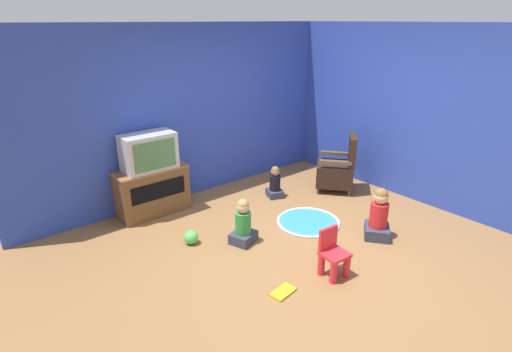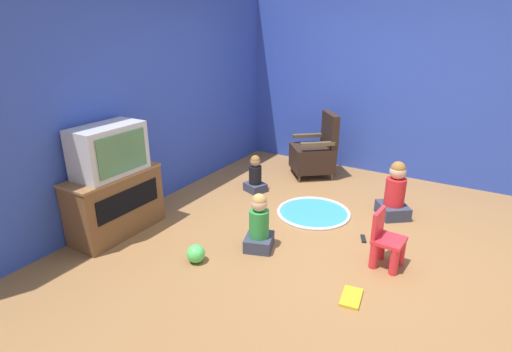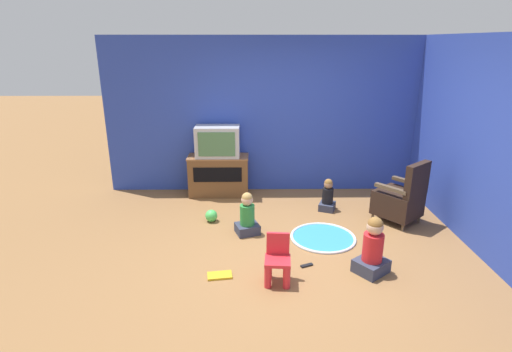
{
  "view_description": "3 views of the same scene",
  "coord_description": "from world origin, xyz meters",
  "px_view_note": "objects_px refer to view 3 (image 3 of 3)",
  "views": [
    {
      "loc": [
        -3.27,
        -3.08,
        2.63
      ],
      "look_at": [
        -0.41,
        0.41,
        0.85
      ],
      "focal_mm": 28.0,
      "sensor_mm": 36.0,
      "label": 1
    },
    {
      "loc": [
        -3.64,
        -1.36,
        2.12
      ],
      "look_at": [
        -0.6,
        0.46,
        0.77
      ],
      "focal_mm": 28.0,
      "sensor_mm": 36.0,
      "label": 2
    },
    {
      "loc": [
        -0.55,
        -4.52,
        2.5
      ],
      "look_at": [
        -0.49,
        0.25,
        0.89
      ],
      "focal_mm": 28.0,
      "sensor_mm": 36.0,
      "label": 3
    }
  ],
  "objects_px": {
    "yellow_kid_chair": "(278,263)",
    "child_watching_center": "(328,197)",
    "tv_cabinet": "(219,175)",
    "television": "(218,141)",
    "toy_ball": "(211,216)",
    "black_armchair": "(401,199)",
    "child_watching_right": "(373,249)",
    "remote_control": "(307,265)",
    "book": "(220,275)",
    "child_watching_left": "(247,216)"
  },
  "relations": [
    {
      "from": "child_watching_left",
      "to": "child_watching_center",
      "type": "bearing_deg",
      "value": 13.82
    },
    {
      "from": "child_watching_center",
      "to": "tv_cabinet",
      "type": "bearing_deg",
      "value": 89.85
    },
    {
      "from": "black_armchair",
      "to": "toy_ball",
      "type": "relative_size",
      "value": 5.28
    },
    {
      "from": "yellow_kid_chair",
      "to": "book",
      "type": "bearing_deg",
      "value": 175.36
    },
    {
      "from": "tv_cabinet",
      "to": "black_armchair",
      "type": "bearing_deg",
      "value": -22.86
    },
    {
      "from": "tv_cabinet",
      "to": "book",
      "type": "xyz_separation_m",
      "value": [
        0.2,
        -2.54,
        -0.34
      ]
    },
    {
      "from": "yellow_kid_chair",
      "to": "child_watching_center",
      "type": "bearing_deg",
      "value": 69.56
    },
    {
      "from": "child_watching_left",
      "to": "child_watching_right",
      "type": "xyz_separation_m",
      "value": [
        1.42,
        -0.99,
        0.04
      ]
    },
    {
      "from": "tv_cabinet",
      "to": "child_watching_left",
      "type": "height_order",
      "value": "tv_cabinet"
    },
    {
      "from": "television",
      "to": "remote_control",
      "type": "height_order",
      "value": "television"
    },
    {
      "from": "toy_ball",
      "to": "book",
      "type": "height_order",
      "value": "toy_ball"
    },
    {
      "from": "black_armchair",
      "to": "remote_control",
      "type": "height_order",
      "value": "black_armchair"
    },
    {
      "from": "black_armchair",
      "to": "child_watching_right",
      "type": "relative_size",
      "value": 1.37
    },
    {
      "from": "black_armchair",
      "to": "remote_control",
      "type": "bearing_deg",
      "value": -1.11
    },
    {
      "from": "television",
      "to": "child_watching_right",
      "type": "xyz_separation_m",
      "value": [
        1.91,
        -2.46,
        -0.64
      ]
    },
    {
      "from": "book",
      "to": "remote_control",
      "type": "xyz_separation_m",
      "value": [
        1.01,
        0.2,
        -0.0
      ]
    },
    {
      "from": "child_watching_left",
      "to": "television",
      "type": "bearing_deg",
      "value": 90.06
    },
    {
      "from": "yellow_kid_chair",
      "to": "child_watching_center",
      "type": "height_order",
      "value": "yellow_kid_chair"
    },
    {
      "from": "child_watching_right",
      "to": "book",
      "type": "height_order",
      "value": "child_watching_right"
    },
    {
      "from": "child_watching_right",
      "to": "remote_control",
      "type": "xyz_separation_m",
      "value": [
        -0.71,
        0.13,
        -0.28
      ]
    },
    {
      "from": "book",
      "to": "yellow_kid_chair",
      "type": "bearing_deg",
      "value": -17.31
    },
    {
      "from": "television",
      "to": "child_watching_right",
      "type": "height_order",
      "value": "television"
    },
    {
      "from": "child_watching_right",
      "to": "book",
      "type": "distance_m",
      "value": 1.74
    },
    {
      "from": "yellow_kid_chair",
      "to": "toy_ball",
      "type": "distance_m",
      "value": 1.78
    },
    {
      "from": "yellow_kid_chair",
      "to": "toy_ball",
      "type": "height_order",
      "value": "yellow_kid_chair"
    },
    {
      "from": "tv_cabinet",
      "to": "television",
      "type": "bearing_deg",
      "value": -90.0
    },
    {
      "from": "yellow_kid_chair",
      "to": "remote_control",
      "type": "distance_m",
      "value": 0.52
    },
    {
      "from": "black_armchair",
      "to": "book",
      "type": "distance_m",
      "value": 2.89
    },
    {
      "from": "remote_control",
      "to": "yellow_kid_chair",
      "type": "bearing_deg",
      "value": -163.52
    },
    {
      "from": "book",
      "to": "remote_control",
      "type": "height_order",
      "value": "book"
    },
    {
      "from": "television",
      "to": "book",
      "type": "height_order",
      "value": "television"
    },
    {
      "from": "tv_cabinet",
      "to": "remote_control",
      "type": "height_order",
      "value": "tv_cabinet"
    },
    {
      "from": "television",
      "to": "child_watching_center",
      "type": "bearing_deg",
      "value": -21.37
    },
    {
      "from": "yellow_kid_chair",
      "to": "child_watching_right",
      "type": "distance_m",
      "value": 1.09
    },
    {
      "from": "child_watching_center",
      "to": "black_armchair",
      "type": "bearing_deg",
      "value": -93.45
    },
    {
      "from": "child_watching_center",
      "to": "toy_ball",
      "type": "bearing_deg",
      "value": 124.43
    },
    {
      "from": "child_watching_right",
      "to": "black_armchair",
      "type": "bearing_deg",
      "value": 21.55
    },
    {
      "from": "child_watching_right",
      "to": "book",
      "type": "relative_size",
      "value": 2.32
    },
    {
      "from": "yellow_kid_chair",
      "to": "remote_control",
      "type": "height_order",
      "value": "yellow_kid_chair"
    },
    {
      "from": "television",
      "to": "tv_cabinet",
      "type": "bearing_deg",
      "value": 90.0
    },
    {
      "from": "toy_ball",
      "to": "child_watching_left",
      "type": "bearing_deg",
      "value": -35.98
    },
    {
      "from": "tv_cabinet",
      "to": "child_watching_center",
      "type": "bearing_deg",
      "value": -21.67
    },
    {
      "from": "yellow_kid_chair",
      "to": "television",
      "type": "bearing_deg",
      "value": 111.94
    },
    {
      "from": "yellow_kid_chair",
      "to": "tv_cabinet",
      "type": "bearing_deg",
      "value": 111.87
    },
    {
      "from": "toy_ball",
      "to": "child_watching_right",
      "type": "bearing_deg",
      "value": -35.18
    },
    {
      "from": "toy_ball",
      "to": "black_armchair",
      "type": "bearing_deg",
      "value": -0.91
    },
    {
      "from": "television",
      "to": "book",
      "type": "relative_size",
      "value": 2.46
    },
    {
      "from": "child_watching_center",
      "to": "child_watching_left",
      "type": "bearing_deg",
      "value": 144.01
    },
    {
      "from": "yellow_kid_chair",
      "to": "remote_control",
      "type": "relative_size",
      "value": 3.49
    },
    {
      "from": "television",
      "to": "book",
      "type": "xyz_separation_m",
      "value": [
        0.2,
        -2.53,
        -0.92
      ]
    }
  ]
}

